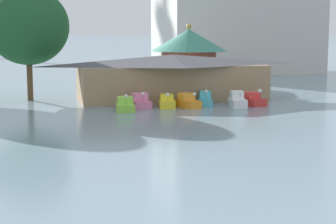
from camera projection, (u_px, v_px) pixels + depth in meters
name	position (u px, v px, depth m)	size (l,w,h in m)	color
pedal_boat_lime	(125.00, 105.00, 51.33)	(1.95, 2.84, 1.66)	#8CCC3F
pedal_boat_pink	(140.00, 102.00, 53.44)	(1.75, 2.52, 1.62)	pink
pedal_boat_yellow	(167.00, 102.00, 53.59)	(1.94, 2.94, 1.55)	yellow
pedal_boat_orange	(187.00, 102.00, 53.68)	(2.12, 3.04, 1.54)	orange
pedal_boat_cyan	(205.00, 99.00, 55.65)	(1.92, 2.94, 1.63)	#4CB7CC
pedal_boat_white	(237.00, 100.00, 54.23)	(1.82, 3.11, 1.65)	white
pedal_boat_red	(253.00, 100.00, 55.04)	(2.09, 2.74, 1.74)	red
boathouse	(172.00, 76.00, 59.06)	(20.99, 7.79, 4.80)	#9E7F5B
green_roof_pavilion	(189.00, 53.00, 72.80)	(9.94, 9.94, 8.16)	brown
shoreline_tree_mid	(28.00, 26.00, 58.03)	(8.49, 8.49, 11.75)	brown
background_building_block	(236.00, 1.00, 97.31)	(26.74, 17.93, 24.56)	beige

